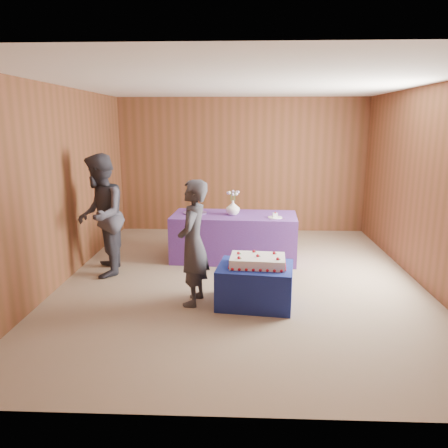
# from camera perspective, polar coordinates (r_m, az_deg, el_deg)

# --- Properties ---
(ground) EXTENTS (6.00, 6.00, 0.00)m
(ground) POSITION_cam_1_polar(r_m,az_deg,el_deg) (6.32, 2.22, -7.31)
(ground) COLOR #88715D
(ground) RESTS_ON ground
(room_shell) EXTENTS (5.04, 6.04, 2.72)m
(room_shell) POSITION_cam_1_polar(r_m,az_deg,el_deg) (5.93, 2.37, 9.24)
(room_shell) COLOR brown
(room_shell) RESTS_ON ground
(cake_table) EXTENTS (0.98, 0.81, 0.50)m
(cake_table) POSITION_cam_1_polar(r_m,az_deg,el_deg) (5.44, 4.08, -7.95)
(cake_table) COLOR navy
(cake_table) RESTS_ON ground
(serving_table) EXTENTS (2.05, 1.01, 0.75)m
(serving_table) POSITION_cam_1_polar(r_m,az_deg,el_deg) (7.15, 1.33, -1.70)
(serving_table) COLOR #5C3593
(serving_table) RESTS_ON ground
(sheet_cake) EXTENTS (0.72, 0.52, 0.16)m
(sheet_cake) POSITION_cam_1_polar(r_m,az_deg,el_deg) (5.34, 4.41, -4.83)
(sheet_cake) COLOR white
(sheet_cake) RESTS_ON cake_table
(vase) EXTENTS (0.27, 0.27, 0.23)m
(vase) POSITION_cam_1_polar(r_m,az_deg,el_deg) (7.03, 1.16, 2.14)
(vase) COLOR white
(vase) RESTS_ON serving_table
(flower_spray) EXTENTS (0.21, 0.21, 0.16)m
(flower_spray) POSITION_cam_1_polar(r_m,az_deg,el_deg) (6.99, 1.17, 4.16)
(flower_spray) COLOR #2F6126
(flower_spray) RESTS_ON vase
(platter) EXTENTS (0.39, 0.39, 0.02)m
(platter) POSITION_cam_1_polar(r_m,az_deg,el_deg) (7.16, -3.80, 1.46)
(platter) COLOR #63468D
(platter) RESTS_ON serving_table
(plate) EXTENTS (0.27, 0.27, 0.01)m
(plate) POSITION_cam_1_polar(r_m,az_deg,el_deg) (6.87, 6.68, 0.86)
(plate) COLOR white
(plate) RESTS_ON serving_table
(cake_slice) EXTENTS (0.08, 0.07, 0.09)m
(cake_slice) POSITION_cam_1_polar(r_m,az_deg,el_deg) (6.86, 6.69, 1.19)
(cake_slice) COLOR white
(cake_slice) RESTS_ON plate
(knife) EXTENTS (0.25, 0.10, 0.00)m
(knife) POSITION_cam_1_polar(r_m,az_deg,el_deg) (6.78, 6.96, 0.65)
(knife) COLOR silver
(knife) RESTS_ON serving_table
(guest_left) EXTENTS (0.45, 0.61, 1.55)m
(guest_left) POSITION_cam_1_polar(r_m,az_deg,el_deg) (5.32, -4.06, -2.50)
(guest_left) COLOR #34353E
(guest_left) RESTS_ON ground
(guest_right) EXTENTS (0.85, 0.99, 1.78)m
(guest_right) POSITION_cam_1_polar(r_m,az_deg,el_deg) (6.56, -15.82, 1.06)
(guest_right) COLOR #363540
(guest_right) RESTS_ON ground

